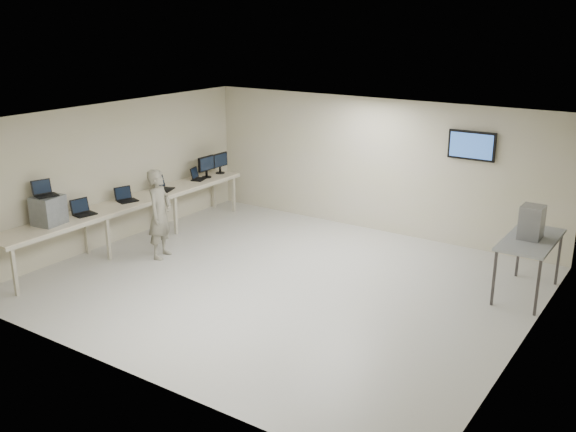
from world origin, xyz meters
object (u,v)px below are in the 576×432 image
Objects in this scene: workbench at (132,204)px; soldier at (160,214)px; side_table at (531,243)px; equipment_box at (48,210)px.

soldier reaches higher than workbench.
workbench is 7.42m from side_table.
workbench is 1.88m from equipment_box.
equipment_box is at bearing -153.08° from side_table.
equipment_box is at bearing 130.04° from soldier.
soldier reaches higher than equipment_box.
equipment_box is 0.31× the size of side_table.
equipment_box is 8.13m from side_table.
side_table is at bearing 18.48° from equipment_box.
soldier is at bearing -12.95° from workbench.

